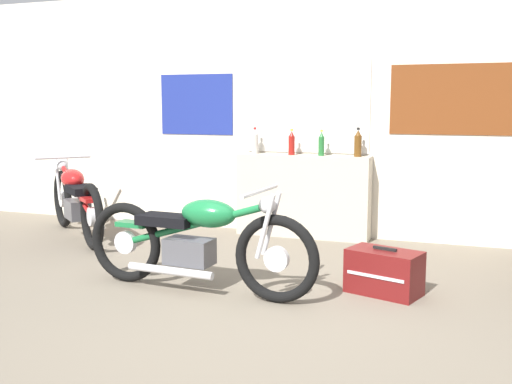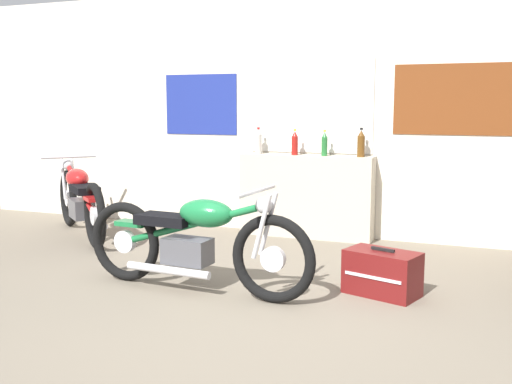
% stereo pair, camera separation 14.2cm
% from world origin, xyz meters
% --- Properties ---
extents(ground_plane, '(24.00, 24.00, 0.00)m').
position_xyz_m(ground_plane, '(0.00, 0.00, 0.00)').
color(ground_plane, '#706656').
extents(wall_back, '(10.00, 0.07, 2.80)m').
position_xyz_m(wall_back, '(-0.00, 3.01, 1.40)').
color(wall_back, beige).
rests_on(wall_back, ground_plane).
extents(sill_counter, '(1.51, 0.28, 0.93)m').
position_xyz_m(sill_counter, '(-0.40, 2.83, 0.46)').
color(sill_counter, '#B7AD99').
rests_on(sill_counter, ground_plane).
extents(bottle_leftmost, '(0.08, 0.08, 0.30)m').
position_xyz_m(bottle_leftmost, '(-0.98, 2.83, 1.06)').
color(bottle_leftmost, '#B7B2A8').
rests_on(bottle_leftmost, sill_counter).
extents(bottle_left_center, '(0.07, 0.07, 0.29)m').
position_xyz_m(bottle_left_center, '(-0.53, 2.79, 1.06)').
color(bottle_left_center, maroon).
rests_on(bottle_left_center, sill_counter).
extents(bottle_center, '(0.07, 0.07, 0.29)m').
position_xyz_m(bottle_center, '(-0.19, 2.80, 1.05)').
color(bottle_center, '#23662D').
rests_on(bottle_center, sill_counter).
extents(bottle_right_center, '(0.08, 0.08, 0.31)m').
position_xyz_m(bottle_right_center, '(0.21, 2.81, 1.07)').
color(bottle_right_center, '#5B3814').
rests_on(bottle_right_center, sill_counter).
extents(motorcycle_red, '(1.61, 1.38, 0.88)m').
position_xyz_m(motorcycle_red, '(-2.78, 1.93, 0.42)').
color(motorcycle_red, black).
rests_on(motorcycle_red, ground_plane).
extents(motorcycle_green, '(2.04, 0.64, 0.86)m').
position_xyz_m(motorcycle_green, '(-0.65, 0.58, 0.42)').
color(motorcycle_green, black).
rests_on(motorcycle_green, ground_plane).
extents(hard_case_darkred, '(0.63, 0.47, 0.38)m').
position_xyz_m(hard_case_darkred, '(0.76, 1.03, 0.18)').
color(hard_case_darkred, maroon).
rests_on(hard_case_darkred, ground_plane).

